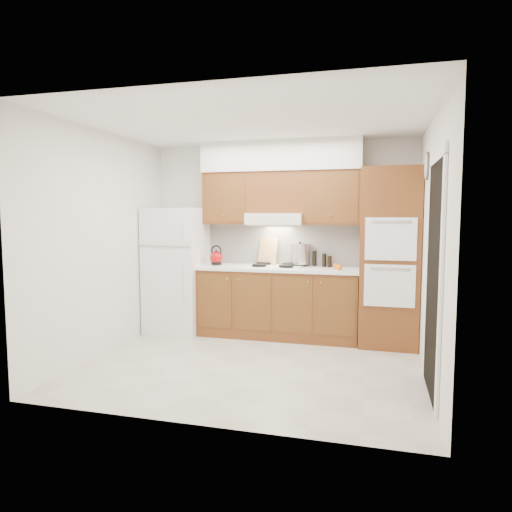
{
  "coord_description": "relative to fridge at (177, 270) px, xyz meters",
  "views": [
    {
      "loc": [
        1.28,
        -4.68,
        1.64
      ],
      "look_at": [
        -0.08,
        0.45,
        1.15
      ],
      "focal_mm": 32.0,
      "sensor_mm": 36.0,
      "label": 1
    }
  ],
  "objects": [
    {
      "name": "wall_right",
      "position": [
        3.21,
        -1.14,
        0.44
      ],
      "size": [
        0.02,
        3.0,
        2.6
      ],
      "primitive_type": "cube",
      "color": "white",
      "rests_on": "floor"
    },
    {
      "name": "wall_clock",
      "position": [
        3.19,
        -0.59,
        1.29
      ],
      "size": [
        0.02,
        0.3,
        0.3
      ],
      "primitive_type": "cylinder",
      "rotation": [
        0.0,
        1.57,
        0.0
      ],
      "color": "#3F3833",
      "rests_on": "wall_right"
    },
    {
      "name": "fridge",
      "position": [
        0.0,
        0.0,
        0.0
      ],
      "size": [
        0.75,
        0.72,
        1.72
      ],
      "primitive_type": "cube",
      "color": "white",
      "rests_on": "floor"
    },
    {
      "name": "wall_back",
      "position": [
        1.41,
        0.36,
        0.44
      ],
      "size": [
        3.6,
        0.02,
        2.6
      ],
      "primitive_type": "cube",
      "color": "white",
      "rests_on": "floor"
    },
    {
      "name": "condiment_a",
      "position": [
        1.88,
        0.31,
        0.18
      ],
      "size": [
        0.07,
        0.07,
        0.2
      ],
      "primitive_type": "cylinder",
      "rotation": [
        0.0,
        0.0,
        0.28
      ],
      "color": "black",
      "rests_on": "countertop"
    },
    {
      "name": "range_hood",
      "position": [
        1.38,
        0.13,
        0.71
      ],
      "size": [
        0.75,
        0.45,
        0.15
      ],
      "primitive_type": "cube",
      "color": "silver",
      "rests_on": "wall_back"
    },
    {
      "name": "upper_cab_right",
      "position": [
        2.12,
        0.19,
        0.99
      ],
      "size": [
        0.73,
        0.33,
        0.7
      ],
      "primitive_type": "cube",
      "color": "brown",
      "rests_on": "wall_back"
    },
    {
      "name": "wall_left",
      "position": [
        -0.4,
        -1.14,
        0.44
      ],
      "size": [
        0.02,
        3.0,
        2.6
      ],
      "primitive_type": "cube",
      "color": "white",
      "rests_on": "floor"
    },
    {
      "name": "upper_cab_over_hood",
      "position": [
        1.38,
        0.19,
        1.06
      ],
      "size": [
        0.75,
        0.33,
        0.55
      ],
      "primitive_type": "cube",
      "color": "brown",
      "rests_on": "range_hood"
    },
    {
      "name": "cutting_board",
      "position": [
        1.24,
        0.27,
        0.28
      ],
      "size": [
        0.29,
        0.15,
        0.36
      ],
      "primitive_type": "cube",
      "rotation": [
        -0.21,
        0.0,
        -0.24
      ],
      "color": "tan",
      "rests_on": "countertop"
    },
    {
      "name": "countertop",
      "position": [
        1.43,
        0.05,
        0.06
      ],
      "size": [
        2.13,
        0.62,
        0.04
      ],
      "primitive_type": "cube",
      "color": "white",
      "rests_on": "base_cabinets"
    },
    {
      "name": "cooktop",
      "position": [
        1.38,
        0.07,
        0.09
      ],
      "size": [
        0.74,
        0.5,
        0.01
      ],
      "primitive_type": "cube",
      "color": "white",
      "rests_on": "countertop"
    },
    {
      "name": "orange_far",
      "position": [
        2.19,
        0.07,
        0.12
      ],
      "size": [
        0.09,
        0.09,
        0.07
      ],
      "primitive_type": "sphere",
      "rotation": [
        0.0,
        0.0,
        0.21
      ],
      "color": "orange",
      "rests_on": "countertop"
    },
    {
      "name": "condiment_c",
      "position": [
        2.09,
        0.22,
        0.15
      ],
      "size": [
        0.07,
        0.07,
        0.15
      ],
      "primitive_type": "cylinder",
      "rotation": [
        0.0,
        0.0,
        0.31
      ],
      "color": "black",
      "rests_on": "countertop"
    },
    {
      "name": "stock_pot",
      "position": [
        1.69,
        0.23,
        0.24
      ],
      "size": [
        0.26,
        0.26,
        0.26
      ],
      "primitive_type": "cylinder",
      "rotation": [
        0.0,
        0.0,
        0.05
      ],
      "color": "silver",
      "rests_on": "cooktop"
    },
    {
      "name": "oven_cabinet",
      "position": [
        2.85,
        0.03,
        0.24
      ],
      "size": [
        0.7,
        0.65,
        2.2
      ],
      "primitive_type": "cube",
      "color": "brown",
      "rests_on": "floor"
    },
    {
      "name": "doorway",
      "position": [
        3.19,
        -1.49,
        0.19
      ],
      "size": [
        0.02,
        0.9,
        2.1
      ],
      "primitive_type": "cube",
      "color": "black",
      "rests_on": "floor"
    },
    {
      "name": "kettle",
      "position": [
        0.56,
        0.06,
        0.18
      ],
      "size": [
        0.19,
        0.19,
        0.18
      ],
      "primitive_type": "sphere",
      "rotation": [
        0.0,
        0.0,
        -0.08
      ],
      "color": "maroon",
      "rests_on": "countertop"
    },
    {
      "name": "orange_near",
      "position": [
        2.25,
        -0.09,
        0.12
      ],
      "size": [
        0.07,
        0.07,
        0.07
      ],
      "primitive_type": "sphere",
      "rotation": [
        0.0,
        0.0,
        -0.02
      ],
      "color": "#D6520B",
      "rests_on": "countertop"
    },
    {
      "name": "upper_cab_left",
      "position": [
        0.69,
        0.19,
        0.99
      ],
      "size": [
        0.63,
        0.33,
        0.7
      ],
      "primitive_type": "cube",
      "color": "brown",
      "rests_on": "wall_back"
    },
    {
      "name": "backsplash",
      "position": [
        1.43,
        0.34,
        0.36
      ],
      "size": [
        2.11,
        0.03,
        0.56
      ],
      "primitive_type": "cube",
      "color": "white",
      "rests_on": "countertop"
    },
    {
      "name": "condiment_b",
      "position": [
        2.02,
        0.23,
        0.17
      ],
      "size": [
        0.07,
        0.07,
        0.18
      ],
      "primitive_type": "cylinder",
      "rotation": [
        0.0,
        0.0,
        -0.35
      ],
      "color": "black",
      "rests_on": "countertop"
    },
    {
      "name": "floor",
      "position": [
        1.41,
        -1.14,
        -0.86
      ],
      "size": [
        3.6,
        3.6,
        0.0
      ],
      "primitive_type": "plane",
      "color": "#B9B5A2",
      "rests_on": "ground"
    },
    {
      "name": "base_cabinets",
      "position": [
        1.43,
        0.06,
        -0.41
      ],
      "size": [
        2.11,
        0.6,
        0.9
      ],
      "primitive_type": "cube",
      "color": "brown",
      "rests_on": "floor"
    },
    {
      "name": "ceiling",
      "position": [
        1.41,
        -1.14,
        1.74
      ],
      "size": [
        3.6,
        3.6,
        0.0
      ],
      "primitive_type": "plane",
      "color": "white",
      "rests_on": "wall_back"
    },
    {
      "name": "soffit",
      "position": [
        1.43,
        0.18,
        1.54
      ],
      "size": [
        2.13,
        0.36,
        0.4
      ],
      "primitive_type": "cube",
      "color": "silver",
      "rests_on": "wall_back"
    }
  ]
}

